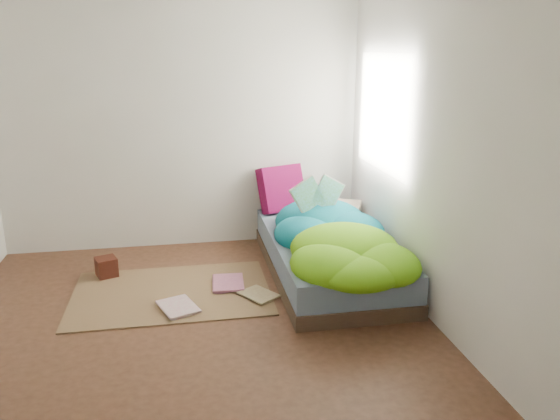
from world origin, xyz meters
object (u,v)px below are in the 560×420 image
Objects in this scene: bed at (328,256)px; floor_book_a at (163,311)px; open_book at (318,183)px; floor_book_b at (213,284)px; pillow_magenta at (282,189)px; wooden_box at (106,267)px.

floor_book_a is at bearing -159.73° from bed.
floor_book_b is (-0.96, -0.24, -0.78)m from open_book.
pillow_magenta is at bearing 91.04° from open_book.
pillow_magenta reaches higher than bed.
open_book reaches higher than wooden_box.
open_book is 2.50× the size of wooden_box.
pillow_magenta is 1.86m from wooden_box.
floor_book_a is (0.50, -0.81, -0.07)m from wooden_box.
wooden_box is at bearing 171.87° from bed.
floor_book_b is at bearing -174.01° from bed.
floor_book_a is 0.97× the size of floor_book_b.
floor_book_a is (-1.37, -0.66, -0.78)m from open_book.
bed is 1.95m from wooden_box.
open_book is 1.71m from floor_book_a.
floor_book_b is (-1.03, -0.11, -0.14)m from bed.
wooden_box is at bearing 101.17° from floor_book_a.
open_book is 1.26m from floor_book_b.
bed reaches higher than wooden_box.
wooden_box is 0.48× the size of floor_book_b.
bed is 1.02m from pillow_magenta.
wooden_box is 0.49× the size of floor_book_a.
pillow_magenta is 2.75× the size of wooden_box.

